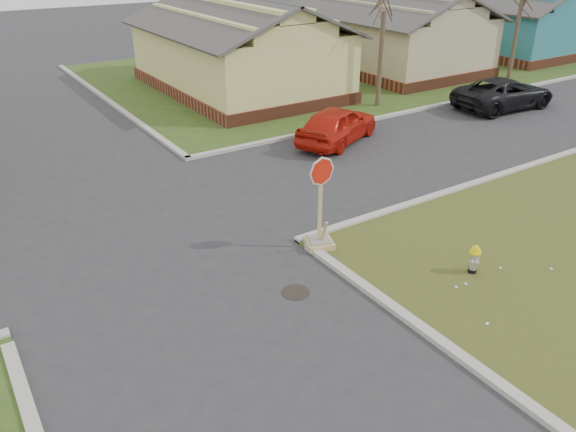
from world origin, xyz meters
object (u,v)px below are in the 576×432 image
stop_sign (320,228)px  red_sedan (337,124)px  fire_hydrant (474,258)px  dark_pickup (504,93)px

stop_sign → red_sedan: stop_sign is taller
fire_hydrant → red_sedan: 9.86m
fire_hydrant → dark_pickup: (12.54, 8.97, 0.25)m
fire_hydrant → dark_pickup: bearing=22.8°
stop_sign → dark_pickup: size_ratio=0.49×
red_sedan → fire_hydrant: bearing=137.3°
fire_hydrant → stop_sign: 3.81m
stop_sign → red_sedan: size_ratio=0.58×
red_sedan → dark_pickup: bearing=-116.6°
fire_hydrant → dark_pickup: dark_pickup is taller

